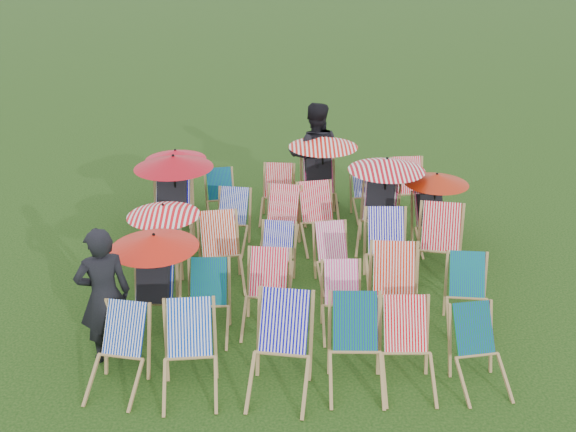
{
  "coord_description": "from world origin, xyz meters",
  "views": [
    {
      "loc": [
        -0.31,
        -7.97,
        4.61
      ],
      "look_at": [
        -0.18,
        0.38,
        0.9
      ],
      "focal_mm": 40.0,
      "sensor_mm": 36.0,
      "label": 1
    }
  ],
  "objects_px": {
    "deckchair_5": "(481,352)",
    "deckchair_29": "(411,191)",
    "deckchair_0": "(117,353)",
    "person_rear": "(314,156)",
    "person_left": "(104,296)"
  },
  "relations": [
    {
      "from": "person_left",
      "to": "deckchair_5",
      "type": "bearing_deg",
      "value": 149.94
    },
    {
      "from": "deckchair_29",
      "to": "person_rear",
      "type": "xyz_separation_m",
      "value": [
        -1.66,
        0.5,
        0.48
      ]
    },
    {
      "from": "person_rear",
      "to": "deckchair_0",
      "type": "bearing_deg",
      "value": 66.73
    },
    {
      "from": "person_left",
      "to": "person_rear",
      "type": "relative_size",
      "value": 0.87
    },
    {
      "from": "deckchair_5",
      "to": "deckchair_29",
      "type": "bearing_deg",
      "value": 79.83
    },
    {
      "from": "person_left",
      "to": "deckchair_29",
      "type": "bearing_deg",
      "value": -159.13
    },
    {
      "from": "deckchair_29",
      "to": "person_rear",
      "type": "relative_size",
      "value": 0.5
    },
    {
      "from": "deckchair_0",
      "to": "person_rear",
      "type": "xyz_separation_m",
      "value": [
        2.4,
        5.09,
        0.53
      ]
    },
    {
      "from": "deckchair_0",
      "to": "deckchair_29",
      "type": "bearing_deg",
      "value": 59.89
    },
    {
      "from": "deckchair_5",
      "to": "person_rear",
      "type": "xyz_separation_m",
      "value": [
        -1.55,
        5.1,
        0.54
      ]
    },
    {
      "from": "deckchair_5",
      "to": "person_left",
      "type": "bearing_deg",
      "value": 163.67
    },
    {
      "from": "deckchair_5",
      "to": "deckchair_29",
      "type": "xyz_separation_m",
      "value": [
        0.11,
        4.61,
        0.07
      ]
    },
    {
      "from": "deckchair_5",
      "to": "deckchair_29",
      "type": "distance_m",
      "value": 4.61
    },
    {
      "from": "deckchair_0",
      "to": "deckchair_29",
      "type": "distance_m",
      "value": 6.13
    },
    {
      "from": "deckchair_0",
      "to": "person_rear",
      "type": "height_order",
      "value": "person_rear"
    }
  ]
}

